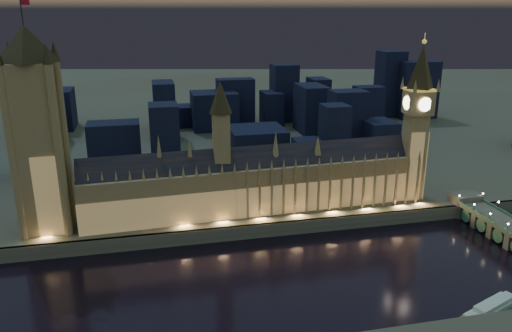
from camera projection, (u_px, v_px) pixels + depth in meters
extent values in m
plane|color=black|center=(271.00, 274.00, 243.69)|extent=(2000.00, 2000.00, 0.00)
cube|color=brown|center=(182.00, 95.00, 726.09)|extent=(2000.00, 960.00, 8.00)
cube|color=#514446|center=(253.00, 231.00, 280.61)|extent=(2000.00, 2.50, 8.00)
cube|color=olive|center=(256.00, 188.00, 296.06)|extent=(200.75, 30.08, 28.00)
cube|color=#AB8652|center=(260.00, 202.00, 288.03)|extent=(200.00, 0.50, 18.00)
cube|color=black|center=(256.00, 161.00, 290.93)|extent=(200.57, 26.34, 16.26)
cube|color=olive|center=(221.00, 141.00, 282.81)|extent=(9.00, 9.00, 32.00)
cone|color=#2C2516|center=(220.00, 97.00, 275.27)|extent=(13.00, 13.00, 18.00)
cube|color=olive|center=(77.00, 209.00, 265.16)|extent=(1.20, 1.20, 28.00)
cone|color=olive|center=(73.00, 178.00, 260.60)|extent=(2.00, 2.00, 6.00)
cube|color=olive|center=(91.00, 208.00, 266.67)|extent=(1.20, 1.20, 28.00)
cone|color=olive|center=(88.00, 177.00, 262.10)|extent=(2.00, 2.00, 6.00)
cube|color=olive|center=(105.00, 207.00, 268.17)|extent=(1.20, 1.20, 28.00)
cone|color=olive|center=(102.00, 176.00, 263.60)|extent=(2.00, 2.00, 6.00)
cube|color=olive|center=(118.00, 206.00, 269.67)|extent=(1.20, 1.20, 28.00)
cone|color=olive|center=(116.00, 176.00, 265.10)|extent=(2.00, 2.00, 6.00)
cube|color=olive|center=(132.00, 204.00, 271.17)|extent=(1.20, 1.20, 28.00)
cone|color=olive|center=(130.00, 175.00, 266.61)|extent=(2.00, 2.00, 6.00)
cube|color=olive|center=(145.00, 203.00, 272.68)|extent=(1.20, 1.20, 28.00)
cone|color=olive|center=(143.00, 174.00, 268.11)|extent=(2.00, 2.00, 6.00)
cube|color=olive|center=(159.00, 202.00, 274.18)|extent=(1.20, 1.20, 28.00)
cone|color=olive|center=(157.00, 173.00, 269.61)|extent=(2.00, 2.00, 6.00)
cube|color=olive|center=(172.00, 201.00, 275.68)|extent=(1.20, 1.20, 28.00)
cone|color=olive|center=(170.00, 172.00, 271.11)|extent=(2.00, 2.00, 6.00)
cube|color=olive|center=(185.00, 200.00, 277.18)|extent=(1.20, 1.20, 28.00)
cone|color=olive|center=(183.00, 171.00, 272.62)|extent=(2.00, 2.00, 6.00)
cube|color=olive|center=(198.00, 199.00, 278.68)|extent=(1.20, 1.20, 28.00)
cone|color=olive|center=(196.00, 170.00, 274.12)|extent=(2.00, 2.00, 6.00)
cube|color=olive|center=(210.00, 198.00, 280.19)|extent=(1.20, 1.20, 28.00)
cone|color=olive|center=(209.00, 169.00, 275.62)|extent=(2.00, 2.00, 6.00)
cube|color=olive|center=(223.00, 197.00, 281.69)|extent=(1.20, 1.20, 28.00)
cone|color=olive|center=(222.00, 168.00, 277.12)|extent=(2.00, 2.00, 6.00)
cube|color=olive|center=(235.00, 196.00, 283.19)|extent=(1.20, 1.20, 28.00)
cone|color=olive|center=(235.00, 167.00, 278.63)|extent=(2.00, 2.00, 6.00)
cube|color=olive|center=(248.00, 195.00, 284.69)|extent=(1.20, 1.20, 28.00)
cone|color=olive|center=(247.00, 167.00, 280.13)|extent=(2.00, 2.00, 6.00)
cube|color=olive|center=(260.00, 194.00, 286.20)|extent=(1.20, 1.20, 28.00)
cone|color=olive|center=(260.00, 166.00, 281.63)|extent=(2.00, 2.00, 6.00)
cube|color=olive|center=(272.00, 193.00, 287.70)|extent=(1.20, 1.20, 28.00)
cone|color=olive|center=(272.00, 165.00, 283.13)|extent=(2.00, 2.00, 6.00)
cube|color=olive|center=(284.00, 192.00, 289.20)|extent=(1.20, 1.20, 28.00)
cone|color=olive|center=(284.00, 164.00, 284.64)|extent=(2.00, 2.00, 6.00)
cube|color=olive|center=(295.00, 191.00, 290.70)|extent=(1.20, 1.20, 28.00)
cone|color=olive|center=(296.00, 163.00, 286.14)|extent=(2.00, 2.00, 6.00)
cube|color=olive|center=(307.00, 190.00, 292.21)|extent=(1.20, 1.20, 28.00)
cone|color=olive|center=(308.00, 162.00, 287.64)|extent=(2.00, 2.00, 6.00)
cube|color=olive|center=(319.00, 189.00, 293.71)|extent=(1.20, 1.20, 28.00)
cone|color=olive|center=(319.00, 162.00, 289.14)|extent=(2.00, 2.00, 6.00)
cube|color=olive|center=(330.00, 189.00, 295.21)|extent=(1.20, 1.20, 28.00)
cone|color=olive|center=(331.00, 161.00, 290.65)|extent=(2.00, 2.00, 6.00)
cube|color=olive|center=(341.00, 188.00, 296.71)|extent=(1.20, 1.20, 28.00)
cone|color=olive|center=(342.00, 160.00, 292.15)|extent=(2.00, 2.00, 6.00)
cube|color=olive|center=(353.00, 187.00, 298.22)|extent=(1.20, 1.20, 28.00)
cone|color=olive|center=(354.00, 159.00, 293.65)|extent=(2.00, 2.00, 6.00)
cube|color=olive|center=(364.00, 186.00, 299.72)|extent=(1.20, 1.20, 28.00)
cone|color=olive|center=(365.00, 159.00, 295.15)|extent=(2.00, 2.00, 6.00)
cube|color=olive|center=(375.00, 185.00, 301.22)|extent=(1.20, 1.20, 28.00)
cone|color=olive|center=(376.00, 158.00, 296.66)|extent=(2.00, 2.00, 6.00)
cube|color=olive|center=(386.00, 184.00, 302.72)|extent=(1.20, 1.20, 28.00)
cone|color=olive|center=(387.00, 157.00, 298.16)|extent=(2.00, 2.00, 6.00)
cube|color=olive|center=(396.00, 183.00, 304.23)|extent=(1.20, 1.20, 28.00)
cone|color=olive|center=(398.00, 156.00, 299.66)|extent=(2.00, 2.00, 6.00)
cube|color=olive|center=(407.00, 182.00, 305.73)|extent=(1.20, 1.20, 28.00)
cone|color=olive|center=(409.00, 156.00, 301.16)|extent=(2.00, 2.00, 6.00)
cube|color=olive|center=(417.00, 182.00, 307.23)|extent=(1.20, 1.20, 28.00)
cone|color=olive|center=(420.00, 155.00, 302.67)|extent=(2.00, 2.00, 6.00)
cone|color=olive|center=(159.00, 150.00, 276.35)|extent=(4.40, 4.40, 18.00)
cone|color=olive|center=(190.00, 151.00, 280.53)|extent=(4.40, 4.40, 14.00)
cone|color=olive|center=(276.00, 145.00, 290.74)|extent=(4.40, 4.40, 16.00)
cone|color=olive|center=(318.00, 145.00, 296.82)|extent=(4.40, 4.40, 12.00)
cube|color=olive|center=(40.00, 149.00, 262.21)|extent=(24.21, 24.21, 90.18)
cube|color=#AB8652|center=(42.00, 198.00, 258.75)|extent=(22.00, 0.50, 44.00)
cone|color=#2C2516|center=(26.00, 44.00, 245.91)|extent=(31.68, 31.68, 18.00)
cylinder|color=black|center=(22.00, 12.00, 241.39)|extent=(0.50, 0.50, 12.00)
cube|color=red|center=(25.00, 2.00, 240.50)|extent=(4.00, 0.15, 2.50)
cylinder|color=olive|center=(13.00, 156.00, 249.67)|extent=(4.40, 4.40, 90.18)
cylinder|color=olive|center=(22.00, 145.00, 270.13)|extent=(4.40, 4.40, 90.18)
cone|color=#2C2516|center=(8.00, 51.00, 255.03)|extent=(5.20, 5.20, 10.00)
cylinder|color=olive|center=(59.00, 154.00, 254.29)|extent=(4.40, 4.40, 90.18)
cone|color=#2C2516|center=(47.00, 54.00, 239.20)|extent=(5.20, 5.20, 10.00)
cylinder|color=olive|center=(65.00, 143.00, 274.75)|extent=(4.40, 4.40, 90.18)
cone|color=#2C2516|center=(54.00, 50.00, 259.66)|extent=(5.20, 5.20, 10.00)
cube|color=olive|center=(413.00, 156.00, 313.49)|extent=(13.44, 13.44, 54.14)
cube|color=#AB8652|center=(417.00, 167.00, 309.26)|extent=(12.00, 0.50, 44.00)
cube|color=olive|center=(418.00, 102.00, 303.16)|extent=(15.00, 15.00, 14.47)
cube|color=#F2C64C|center=(420.00, 89.00, 300.79)|extent=(15.75, 15.75, 1.20)
cone|color=#2C2516|center=(422.00, 67.00, 296.69)|extent=(18.00, 18.00, 26.00)
sphere|color=#F2C64C|center=(424.00, 42.00, 292.33)|extent=(2.80, 2.80, 2.80)
cylinder|color=#F2C64C|center=(425.00, 37.00, 291.57)|extent=(0.40, 0.40, 5.00)
cylinder|color=#FFF2BF|center=(425.00, 105.00, 295.95)|extent=(8.40, 0.50, 8.40)
cylinder|color=#FFF2BF|center=(412.00, 100.00, 310.36)|extent=(8.40, 0.50, 8.40)
cylinder|color=#FFF2BF|center=(407.00, 103.00, 301.53)|extent=(0.50, 8.40, 8.40)
cylinder|color=#FFF2BF|center=(430.00, 102.00, 304.79)|extent=(0.50, 8.40, 8.40)
cone|color=olive|center=(415.00, 86.00, 291.22)|extent=(2.60, 2.60, 8.00)
cone|color=olive|center=(403.00, 82.00, 305.17)|extent=(2.60, 2.60, 8.00)
cone|color=olive|center=(438.00, 85.00, 294.37)|extent=(2.60, 2.60, 8.00)
cone|color=olive|center=(425.00, 82.00, 308.32)|extent=(2.60, 2.60, 8.00)
cube|color=#514446|center=(465.00, 201.00, 311.72)|extent=(17.12, 12.00, 9.50)
cylinder|color=black|center=(508.00, 228.00, 264.30)|extent=(0.30, 0.30, 4.40)
sphere|color=#FFD88C|center=(508.00, 224.00, 263.61)|extent=(1.00, 1.00, 1.00)
cube|color=#514446|center=(500.00, 230.00, 281.82)|extent=(15.41, 4.00, 9.50)
cylinder|color=black|center=(490.00, 217.00, 277.59)|extent=(0.30, 0.30, 4.40)
sphere|color=#FFD88C|center=(490.00, 214.00, 276.89)|extent=(1.00, 1.00, 1.00)
cube|color=#514446|center=(484.00, 220.00, 295.11)|extent=(15.41, 4.00, 9.50)
cylinder|color=black|center=(474.00, 208.00, 290.87)|extent=(0.30, 0.30, 4.40)
sphere|color=#FFD88C|center=(474.00, 204.00, 290.18)|extent=(1.00, 1.00, 1.00)
cylinder|color=black|center=(498.00, 206.00, 294.30)|extent=(0.30, 0.30, 4.40)
sphere|color=#FFD88C|center=(499.00, 202.00, 293.61)|extent=(1.00, 1.00, 1.00)
cube|color=#514446|center=(469.00, 211.00, 308.39)|extent=(15.41, 4.00, 9.50)
cylinder|color=black|center=(459.00, 199.00, 304.16)|extent=(0.30, 0.30, 4.40)
sphere|color=#FFD88C|center=(460.00, 196.00, 303.47)|extent=(1.00, 1.00, 1.00)
cylinder|color=black|center=(483.00, 197.00, 307.59)|extent=(0.30, 0.30, 4.40)
sphere|color=#FFD88C|center=(483.00, 194.00, 306.90)|extent=(1.00, 1.00, 1.00)
cylinder|color=#306A4F|center=(509.00, 235.00, 275.07)|extent=(15.06, 8.00, 8.00)
cylinder|color=#306A4F|center=(492.00, 224.00, 288.36)|extent=(15.06, 8.00, 8.00)
cylinder|color=#306A4F|center=(477.00, 215.00, 301.64)|extent=(15.06, 8.00, 8.00)
cube|color=#514446|center=(492.00, 310.00, 213.79)|extent=(39.55, 22.72, 0.60)
cube|color=silver|center=(492.00, 308.00, 213.52)|extent=(32.54, 18.39, 2.40)
cube|color=silver|center=(493.00, 304.00, 212.86)|extent=(21.19, 12.70, 2.20)
cube|color=black|center=(307.00, 155.00, 372.02)|extent=(19.03, 19.80, 23.44)
cube|color=black|center=(417.00, 90.00, 546.20)|extent=(42.59, 22.95, 61.74)
cube|color=black|center=(334.00, 134.00, 384.59)|extent=(19.65, 20.18, 46.14)
cube|color=black|center=(272.00, 108.00, 518.97)|extent=(19.44, 30.73, 33.83)
cube|color=black|center=(235.00, 102.00, 514.95)|extent=(37.76, 19.44, 47.59)
cube|color=black|center=(164.00, 111.00, 457.56)|extent=(18.99, 34.57, 52.74)
cube|color=black|center=(165.00, 137.00, 371.09)|extent=(21.11, 25.14, 49.19)
cube|color=black|center=(115.00, 145.00, 376.32)|extent=(38.19, 23.57, 34.83)
cube|color=black|center=(354.00, 111.00, 536.11)|extent=(43.78, 39.06, 20.38)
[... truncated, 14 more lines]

